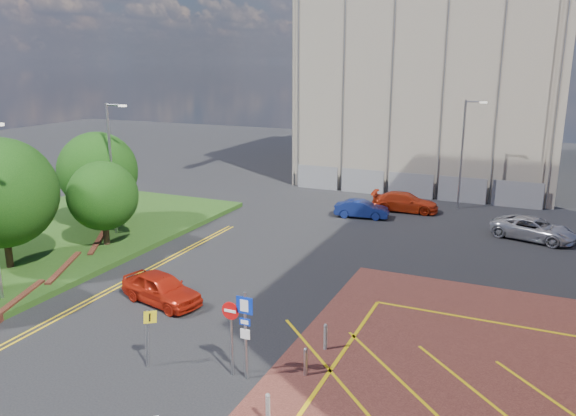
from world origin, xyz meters
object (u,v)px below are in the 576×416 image
Objects in this scene: lamp_back at (463,151)px; car_silver_back at (533,229)px; tree_d at (98,171)px; car_blue_back at (362,209)px; tree_b at (1,193)px; car_red_left at (161,288)px; warning_sign at (148,331)px; sign_cluster at (240,326)px; car_red_back at (405,202)px; lamp_left_far at (112,164)px; tree_c at (103,196)px.

lamp_back is 8.73m from car_silver_back.
tree_d is 27.49m from car_silver_back.
tree_d is at bearing 115.59° from car_blue_back.
tree_b is at bearing -82.87° from tree_d.
car_red_left is at bearing 153.65° from car_silver_back.
car_blue_back is at bearing 87.11° from warning_sign.
lamp_back is 27.38m from sign_cluster.
warning_sign is (12.52, -4.76, -2.81)m from tree_b.
car_red_left reaches higher than car_red_back.
tree_d is 0.76× the size of lamp_back.
tree_b is at bearing 140.03° from car_silver_back.
warning_sign reaches higher than car_red_back.
car_red_back is (16.05, 20.58, -3.54)m from tree_b.
car_blue_back is at bearing 95.65° from sign_cluster.
car_red_left is at bearing 122.02° from warning_sign.
tree_b is 1.41× the size of car_red_back.
car_blue_back is (12.57, 10.66, -4.04)m from lamp_left_far.
tree_b is 1.80× the size of car_blue_back.
warning_sign reaches higher than car_silver_back.
lamp_back reaches higher than warning_sign.
tree_d is 13.58m from car_red_left.
car_red_left is at bearing -113.63° from lamp_back.
tree_b reaches higher than tree_c.
tree_c is 25.19m from lamp_back.
car_red_left is at bearing 0.13° from tree_b.
car_red_left is (8.45, -6.98, -3.95)m from lamp_left_far.
tree_d is at bearing -143.91° from lamp_back.
tree_c is 17.39m from car_blue_back.
car_blue_back is at bearing -137.97° from lamp_back.
tree_b is 7.10m from lamp_left_far.
lamp_left_far is 11.65m from car_red_left.
warning_sign is at bearing 167.54° from car_red_back.
tree_d is 1.62× the size of car_blue_back.
sign_cluster reaches higher than warning_sign.
tree_d reaches higher than car_red_back.
car_red_left is (-2.99, 4.78, -0.72)m from warning_sign.
lamp_back reaches higher than car_red_back.
car_red_back is (2.40, 2.92, 0.08)m from car_blue_back.
tree_d is at bearing 121.91° from car_red_back.
lamp_back is at bearing 36.09° from tree_d.
tree_c is at bearing -45.00° from tree_d.
car_red_back is (6.53, 20.56, -0.01)m from car_red_left.
tree_d is 2.44m from lamp_left_far.
car_blue_back is (-5.93, -5.34, -3.74)m from lamp_back.
car_red_back is at bearing -3.77° from car_red_left.
car_blue_back is 0.76× the size of car_silver_back.
car_red_left is 0.84× the size of car_silver_back.
sign_cluster reaches higher than car_red_left.
warning_sign is at bearing -167.25° from sign_cluster.
sign_cluster is at bearing -108.95° from car_red_left.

